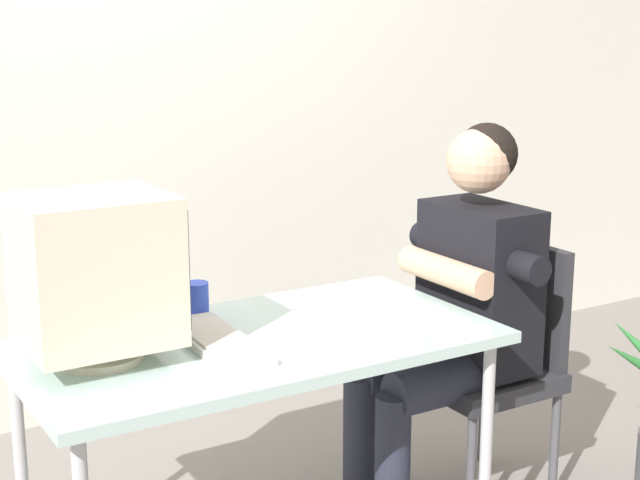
{
  "coord_description": "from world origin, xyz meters",
  "views": [
    {
      "loc": [
        -1.15,
        -2.24,
        1.58
      ],
      "look_at": [
        0.2,
        0.0,
        0.97
      ],
      "focal_mm": 53.61,
      "sensor_mm": 36.0,
      "label": 1
    }
  ],
  "objects_px": {
    "crt_monitor": "(97,271)",
    "office_chair": "(495,355)",
    "keyboard": "(217,340)",
    "person_seated": "(455,304)",
    "desk": "(257,355)",
    "desk_mug": "(196,300)"
  },
  "relations": [
    {
      "from": "crt_monitor",
      "to": "office_chair",
      "type": "distance_m",
      "value": 1.42
    },
    {
      "from": "keyboard",
      "to": "office_chair",
      "type": "relative_size",
      "value": 0.52
    },
    {
      "from": "person_seated",
      "to": "desk",
      "type": "bearing_deg",
      "value": -177.62
    },
    {
      "from": "keyboard",
      "to": "person_seated",
      "type": "xyz_separation_m",
      "value": [
        0.85,
        0.04,
        -0.04
      ]
    },
    {
      "from": "keyboard",
      "to": "desk",
      "type": "bearing_deg",
      "value": 5.52
    },
    {
      "from": "person_seated",
      "to": "desk_mug",
      "type": "relative_size",
      "value": 11.49
    },
    {
      "from": "crt_monitor",
      "to": "office_chair",
      "type": "bearing_deg",
      "value": -0.44
    },
    {
      "from": "desk_mug",
      "to": "keyboard",
      "type": "bearing_deg",
      "value": -101.64
    },
    {
      "from": "keyboard",
      "to": "desk_mug",
      "type": "height_order",
      "value": "desk_mug"
    },
    {
      "from": "crt_monitor",
      "to": "desk_mug",
      "type": "distance_m",
      "value": 0.44
    },
    {
      "from": "crt_monitor",
      "to": "desk_mug",
      "type": "height_order",
      "value": "crt_monitor"
    },
    {
      "from": "crt_monitor",
      "to": "desk",
      "type": "bearing_deg",
      "value": -5.37
    },
    {
      "from": "desk_mug",
      "to": "person_seated",
      "type": "bearing_deg",
      "value": -14.45
    },
    {
      "from": "office_chair",
      "to": "desk_mug",
      "type": "relative_size",
      "value": 7.79
    },
    {
      "from": "crt_monitor",
      "to": "keyboard",
      "type": "bearing_deg",
      "value": -9.87
    },
    {
      "from": "desk",
      "to": "person_seated",
      "type": "xyz_separation_m",
      "value": [
        0.73,
        0.03,
        0.03
      ]
    },
    {
      "from": "desk",
      "to": "person_seated",
      "type": "bearing_deg",
      "value": 2.38
    },
    {
      "from": "desk",
      "to": "keyboard",
      "type": "bearing_deg",
      "value": -174.48
    },
    {
      "from": "desk",
      "to": "office_chair",
      "type": "relative_size",
      "value": 1.53
    },
    {
      "from": "desk",
      "to": "desk_mug",
      "type": "relative_size",
      "value": 11.96
    },
    {
      "from": "desk",
      "to": "desk_mug",
      "type": "xyz_separation_m",
      "value": [
        -0.08,
        0.24,
        0.11
      ]
    },
    {
      "from": "office_chair",
      "to": "keyboard",
      "type": "bearing_deg",
      "value": -177.65
    }
  ]
}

